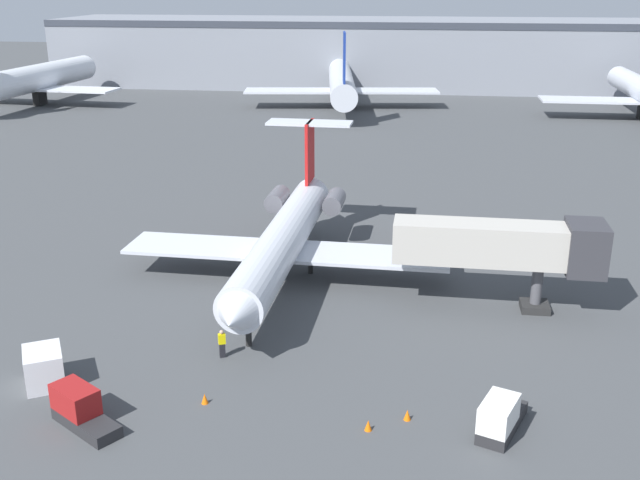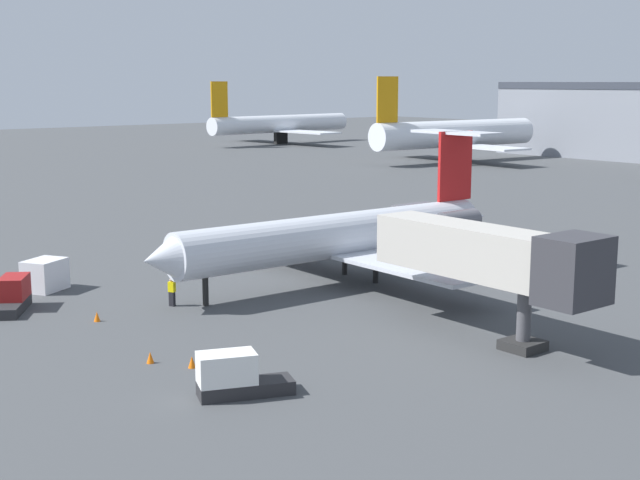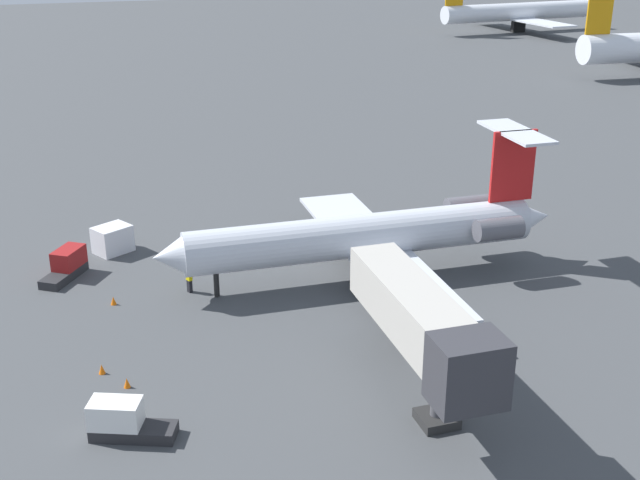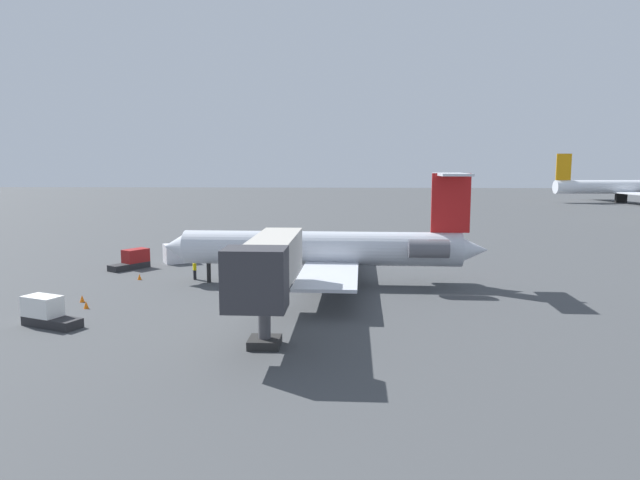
% 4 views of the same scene
% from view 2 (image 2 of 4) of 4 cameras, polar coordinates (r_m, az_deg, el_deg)
% --- Properties ---
extents(ground_plane, '(400.00, 400.00, 0.10)m').
position_cam_2_polar(ground_plane, '(58.64, -0.33, -2.66)').
color(ground_plane, '#424447').
extents(regional_jet, '(23.24, 27.82, 9.52)m').
position_cam_2_polar(regional_jet, '(57.81, 1.68, 0.41)').
color(regional_jet, silver).
rests_on(regional_jet, ground_plane).
extents(jet_bridge, '(13.23, 3.24, 6.05)m').
position_cam_2_polar(jet_bridge, '(44.83, 11.41, -1.13)').
color(jet_bridge, '#B7B2A8').
rests_on(jet_bridge, ground_plane).
extents(ground_crew_marshaller, '(0.47, 0.40, 1.69)m').
position_cam_2_polar(ground_crew_marshaller, '(52.54, -9.52, -3.30)').
color(ground_crew_marshaller, black).
rests_on(ground_crew_marshaller, ground_plane).
extents(baggage_tug_lead, '(4.11, 3.38, 1.90)m').
position_cam_2_polar(baggage_tug_lead, '(53.95, -19.16, -3.40)').
color(baggage_tug_lead, '#262628').
rests_on(baggage_tug_lead, ground_plane).
extents(baggage_tug_trailing, '(2.79, 4.23, 1.90)m').
position_cam_2_polar(baggage_tug_trailing, '(37.50, -5.49, -8.76)').
color(baggage_tug_trailing, '#262628').
rests_on(baggage_tug_trailing, ground_plane).
extents(cargo_container_uld, '(2.91, 3.13, 1.97)m').
position_cam_2_polar(cargo_container_uld, '(58.30, -17.30, -2.16)').
color(cargo_container_uld, silver).
rests_on(cargo_container_uld, ground_plane).
extents(traffic_cone_near, '(0.36, 0.36, 0.55)m').
position_cam_2_polar(traffic_cone_near, '(41.44, -8.25, -7.78)').
color(traffic_cone_near, orange).
rests_on(traffic_cone_near, ground_plane).
extents(traffic_cone_mid, '(0.36, 0.36, 0.55)m').
position_cam_2_polar(traffic_cone_mid, '(42.42, -10.88, -7.44)').
color(traffic_cone_mid, orange).
rests_on(traffic_cone_mid, ground_plane).
extents(traffic_cone_far, '(0.36, 0.36, 0.55)m').
position_cam_2_polar(traffic_cone_far, '(50.20, -14.17, -4.80)').
color(traffic_cone_far, orange).
rests_on(traffic_cone_far, ground_plane).
extents(parked_airliner_west_end, '(30.77, 36.34, 13.01)m').
position_cam_2_polar(parked_airliner_west_end, '(188.03, -2.61, 7.46)').
color(parked_airliner_west_end, silver).
rests_on(parked_airliner_west_end, ground_plane).
extents(parked_airliner_west_mid, '(27.82, 32.93, 13.75)m').
position_cam_2_polar(parked_airliner_west_mid, '(146.81, 8.64, 6.74)').
color(parked_airliner_west_mid, silver).
rests_on(parked_airliner_west_mid, ground_plane).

